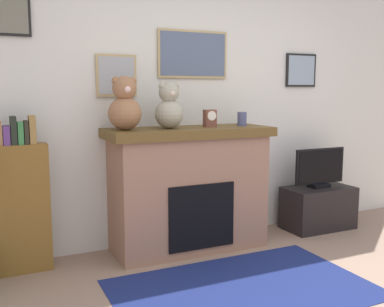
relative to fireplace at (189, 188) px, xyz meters
name	(u,v)px	position (x,y,z in m)	size (l,w,h in m)	color
back_wall	(201,103)	(0.29, 0.33, 0.75)	(5.20, 0.15, 2.60)	silver
fireplace	(189,188)	(0.00, 0.00, 0.00)	(1.47, 0.60, 1.10)	#966B55
bookshelf	(18,202)	(-1.42, 0.07, 0.01)	(0.46, 0.16, 1.23)	brown
tv_stand	(318,208)	(1.46, -0.03, -0.34)	(0.72, 0.40, 0.43)	black
television	(320,169)	(1.46, -0.03, 0.07)	(0.59, 0.14, 0.40)	black
area_rug	(243,288)	(0.00, -0.95, -0.55)	(1.85, 1.16, 0.01)	navy
candle_jar	(242,119)	(0.53, -0.02, 0.61)	(0.09, 0.09, 0.13)	#4C517A
mantel_clock	(210,118)	(0.20, -0.02, 0.62)	(0.10, 0.08, 0.15)	brown
teddy_bear_brown	(125,106)	(-0.58, -0.02, 0.74)	(0.27, 0.27, 0.44)	#956646
teddy_bear_tan	(169,108)	(-0.19, -0.02, 0.72)	(0.25, 0.25, 0.40)	#A19E8A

